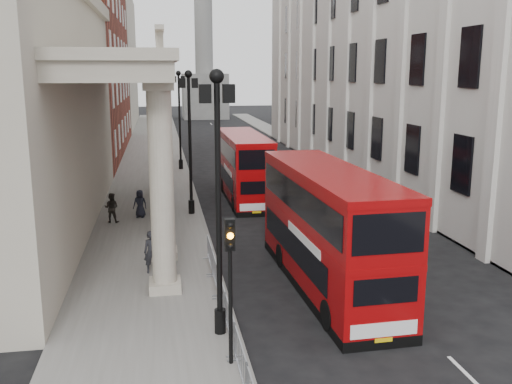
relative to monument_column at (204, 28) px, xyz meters
name	(u,v)px	position (x,y,z in m)	size (l,w,h in m)	color
sidewalk_west	(152,184)	(-9.00, -62.00, -15.92)	(6.00, 140.00, 0.12)	slate
sidewalk_east	(361,177)	(7.50, -62.00, -15.92)	(3.00, 140.00, 0.12)	slate
kerb	(191,182)	(-6.05, -62.00, -15.91)	(0.20, 140.00, 0.14)	slate
brick_building	(74,45)	(-16.50, -44.00, -4.98)	(9.00, 32.00, 22.00)	maroon
west_building_far	(104,61)	(-16.50, -12.00, -5.98)	(9.00, 30.00, 20.00)	#A69D8B
east_building	(388,19)	(10.00, -60.00, -3.48)	(8.00, 55.00, 25.00)	beige
monument_column	(204,28)	(0.00, 0.00, 0.00)	(8.00, 8.00, 54.20)	#60605E
lamp_post_south	(218,187)	(-6.60, -88.00, -11.07)	(1.05, 0.44, 8.32)	black
lamp_post_mid	(190,133)	(-6.60, -72.00, -11.07)	(1.05, 0.44, 8.32)	black
lamp_post_north	(179,113)	(-6.60, -56.00, -11.07)	(1.05, 0.44, 8.32)	black
traffic_light	(230,265)	(-6.50, -90.02, -12.88)	(0.28, 0.33, 4.30)	black
crowd_barriers	(235,341)	(-6.35, -89.78, -15.31)	(0.50, 18.75, 1.10)	gray
bus_near	(328,226)	(-1.97, -84.34, -13.52)	(3.01, 11.00, 4.71)	#910608
bus_far	(244,166)	(-2.89, -68.11, -13.72)	(2.48, 10.05, 4.33)	#990709
pedestrian_a	(152,252)	(-8.81, -81.92, -14.97)	(0.65, 0.43, 1.78)	black
pedestrian_b	(112,208)	(-11.09, -73.30, -15.03)	(0.81, 0.63, 1.66)	#27231F
pedestrian_c	(140,204)	(-9.56, -72.39, -15.06)	(0.78, 0.51, 1.60)	black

